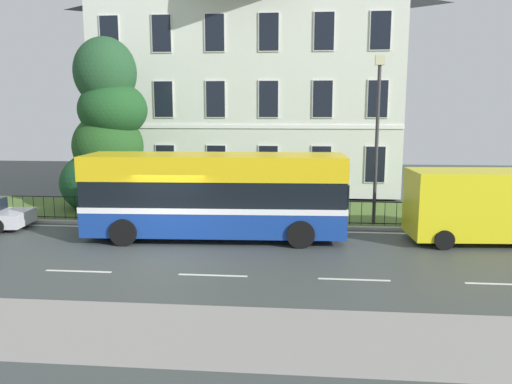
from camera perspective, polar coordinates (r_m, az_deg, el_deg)
ground_plane at (r=17.49m, az=-9.85°, el=-6.28°), size 60.00×56.00×0.18m
georgian_townhouse at (r=31.09m, az=-0.42°, el=12.36°), size 16.70×10.99×12.18m
iron_verge_railing at (r=20.26m, az=-3.53°, el=-2.11°), size 18.30×0.04×0.97m
evergreen_tree at (r=24.26m, az=-16.68°, el=5.57°), size 4.30×4.30×8.26m
single_decker_bus at (r=18.04m, az=-4.69°, el=-0.31°), size 9.46×2.88×3.10m
white_panel_van at (r=19.15m, az=23.88°, el=-1.48°), size 5.15×2.45×2.58m
street_lamp_post at (r=20.35m, az=13.80°, el=7.07°), size 0.36×0.24×6.64m
litter_bin at (r=20.89m, az=-5.90°, el=-1.60°), size 0.46×0.46×1.14m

